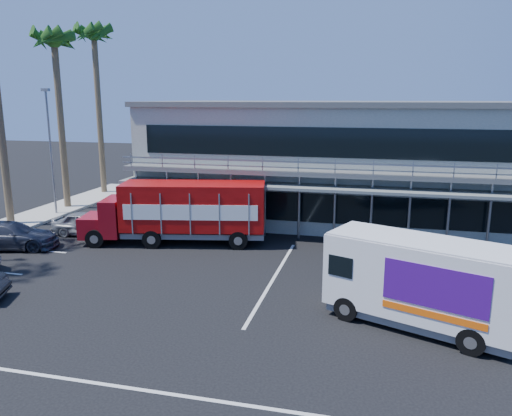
# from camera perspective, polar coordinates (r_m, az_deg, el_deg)

# --- Properties ---
(ground) EXTENTS (120.00, 120.00, 0.00)m
(ground) POSITION_cam_1_polar(r_m,az_deg,el_deg) (19.33, -5.71, -10.51)
(ground) COLOR black
(ground) RESTS_ON ground
(building) EXTENTS (22.40, 12.00, 7.30)m
(building) POSITION_cam_1_polar(r_m,az_deg,el_deg) (32.05, 8.24, 5.44)
(building) COLOR gray
(building) RESTS_ON ground
(palm_e) EXTENTS (2.80, 2.80, 12.25)m
(palm_e) POSITION_cam_1_polar(r_m,az_deg,el_deg) (36.38, -22.02, 16.44)
(palm_e) COLOR brown
(palm_e) RESTS_ON ground
(palm_f) EXTENTS (2.80, 2.80, 13.25)m
(palm_f) POSITION_cam_1_polar(r_m,az_deg,el_deg) (41.28, -17.98, 17.42)
(palm_f) COLOR brown
(palm_f) RESTS_ON ground
(light_pole_far) EXTENTS (0.50, 0.25, 8.09)m
(light_pole_far) POSITION_cam_1_polar(r_m,az_deg,el_deg) (34.47, -22.43, 6.54)
(light_pole_far) COLOR gray
(light_pole_far) RESTS_ON ground
(red_truck) EXTENTS (9.81, 4.06, 3.22)m
(red_truck) POSITION_cam_1_polar(r_m,az_deg,el_deg) (26.31, -8.54, -0.29)
(red_truck) COLOR maroon
(red_truck) RESTS_ON ground
(white_van) EXTENTS (6.55, 4.27, 3.03)m
(white_van) POSITION_cam_1_polar(r_m,az_deg,el_deg) (17.48, 18.39, -8.01)
(white_van) COLOR silver
(white_van) RESTS_ON ground
(parked_car_d) EXTENTS (5.06, 3.09, 1.37)m
(parked_car_d) POSITION_cam_1_polar(r_m,az_deg,el_deg) (28.27, -26.29, -2.83)
(parked_car_d) COLOR #313442
(parked_car_d) RESTS_ON ground
(parked_car_e) EXTENTS (3.95, 1.76, 1.32)m
(parked_car_e) POSITION_cam_1_polar(r_m,az_deg,el_deg) (29.36, -18.70, -1.70)
(parked_car_e) COLOR gray
(parked_car_e) RESTS_ON ground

